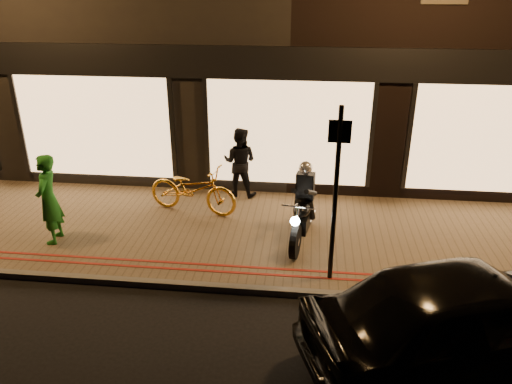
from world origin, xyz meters
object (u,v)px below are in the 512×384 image
Objects in this scene: motorcycle at (303,211)px; person_green at (49,199)px; parked_car at (471,318)px; sign_post at (336,188)px; bicycle_gold at (193,189)px.

person_green reaches higher than motorcycle.
person_green is at bearing 50.15° from parked_car.
sign_post is 2.69m from parked_car.
person_green is 7.48m from parked_car.
motorcycle is 0.96× the size of bicycle_gold.
bicycle_gold is (-2.90, 2.29, -1.15)m from sign_post.
motorcycle is 1.10× the size of person_green.
bicycle_gold is 0.45× the size of parked_car.
sign_post is 5.40m from person_green.
motorcycle is 0.65× the size of sign_post.
sign_post is at bearing 24.64° from parked_car.
bicycle_gold is (-2.39, 1.00, -0.09)m from motorcycle.
bicycle_gold is 6.18m from parked_car.
parked_car is at bearing -44.24° from motorcycle.
sign_post is at bearing -115.57° from bicycle_gold.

